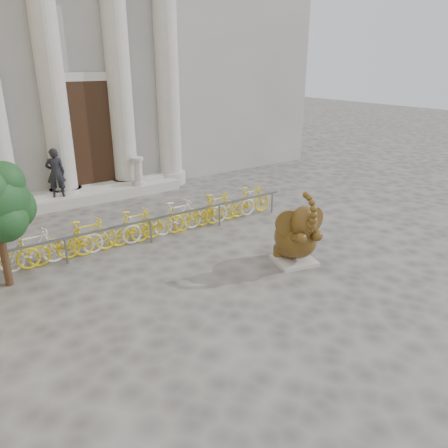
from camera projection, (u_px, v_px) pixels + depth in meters
ground at (262, 306)px, 9.33m from camera, size 80.00×80.00×0.00m
classical_building at (41, 33)px, 18.61m from camera, size 22.00×10.70×12.00m
entrance_steps at (102, 194)px, 16.44m from camera, size 6.00×1.20×0.36m
elephant_statue at (296, 237)px, 11.01m from camera, size 1.31×1.57×2.00m
bike_rack at (146, 224)px, 12.52m from camera, size 9.51×0.53×1.00m
pedestrian at (56, 173)px, 15.16m from camera, size 0.71×0.55×1.73m
balustrade_post at (138, 172)px, 16.73m from camera, size 0.44×0.44×1.08m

